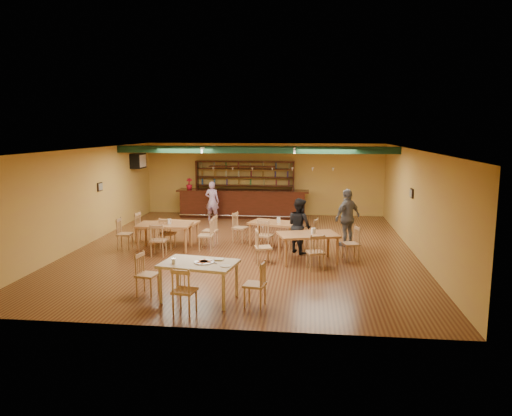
# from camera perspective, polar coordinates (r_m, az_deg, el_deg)

# --- Properties ---
(floor) EXTENTS (12.00, 12.00, 0.00)m
(floor) POSITION_cam_1_polar(r_m,az_deg,el_deg) (14.72, -1.36, -4.78)
(floor) COLOR #502916
(floor) RESTS_ON ground
(ceiling_beam) EXTENTS (10.00, 0.30, 0.25)m
(ceiling_beam) POSITION_cam_1_polar(r_m,az_deg,el_deg) (17.07, -0.12, 6.92)
(ceiling_beam) COLOR black
(ceiling_beam) RESTS_ON ceiling
(track_rail_left) EXTENTS (0.05, 2.50, 0.05)m
(track_rail_left) POSITION_cam_1_polar(r_m,az_deg,el_deg) (17.95, -5.66, 7.22)
(track_rail_left) COLOR white
(track_rail_left) RESTS_ON ceiling
(track_rail_right) EXTENTS (0.05, 2.50, 0.05)m
(track_rail_right) POSITION_cam_1_polar(r_m,az_deg,el_deg) (17.56, 4.69, 7.19)
(track_rail_right) COLOR white
(track_rail_right) RESTS_ON ceiling
(ac_unit) EXTENTS (0.34, 0.70, 0.48)m
(ac_unit) POSITION_cam_1_polar(r_m,az_deg,el_deg) (19.59, -13.78, 5.44)
(ac_unit) COLOR white
(ac_unit) RESTS_ON wall_left
(picture_left) EXTENTS (0.04, 0.34, 0.28)m
(picture_left) POSITION_cam_1_polar(r_m,az_deg,el_deg) (16.76, -18.00, 2.41)
(picture_left) COLOR black
(picture_left) RESTS_ON wall_left
(picture_right) EXTENTS (0.04, 0.34, 0.28)m
(picture_right) POSITION_cam_1_polar(r_m,az_deg,el_deg) (15.07, 17.96, 1.68)
(picture_right) COLOR black
(picture_right) RESTS_ON wall_right
(bar_counter) EXTENTS (5.36, 0.85, 1.13)m
(bar_counter) POSITION_cam_1_polar(r_m,az_deg,el_deg) (19.72, -1.57, 0.51)
(bar_counter) COLOR black
(bar_counter) RESTS_ON ground
(back_bar_hutch) EXTENTS (4.15, 0.40, 2.28)m
(back_bar_hutch) POSITION_cam_1_polar(r_m,az_deg,el_deg) (20.26, -1.33, 2.39)
(back_bar_hutch) COLOR black
(back_bar_hutch) RESTS_ON ground
(poinsettia) EXTENTS (0.33, 0.33, 0.46)m
(poinsettia) POSITION_cam_1_polar(r_m,az_deg,el_deg) (20.05, -7.92, 2.86)
(poinsettia) COLOR red
(poinsettia) RESTS_ON bar_counter
(dining_table_a) EXTENTS (1.46, 0.97, 0.69)m
(dining_table_a) POSITION_cam_1_polar(r_m,az_deg,el_deg) (15.50, -9.47, -2.88)
(dining_table_a) COLOR #B0743E
(dining_table_a) RESTS_ON ground
(dining_table_b) EXTENTS (1.67, 1.29, 0.74)m
(dining_table_b) POSITION_cam_1_polar(r_m,az_deg,el_deg) (15.02, 2.15, -3.05)
(dining_table_b) COLOR #B0743E
(dining_table_b) RESTS_ON ground
(dining_table_c) EXTENTS (1.61, 1.00, 0.79)m
(dining_table_c) POSITION_cam_1_polar(r_m,az_deg,el_deg) (14.73, -10.72, -3.36)
(dining_table_c) COLOR #B0743E
(dining_table_c) RESTS_ON ground
(dining_table_d) EXTENTS (1.77, 1.34, 0.79)m
(dining_table_d) POSITION_cam_1_polar(r_m,az_deg,el_deg) (13.23, 6.15, -4.70)
(dining_table_d) COLOR #B0743E
(dining_table_d) RESTS_ON ground
(near_table) EXTENTS (1.69, 1.24, 0.83)m
(near_table) POSITION_cam_1_polar(r_m,az_deg,el_deg) (10.34, -6.73, -8.62)
(near_table) COLOR tan
(near_table) RESTS_ON ground
(pizza_tray) EXTENTS (0.49, 0.49, 0.01)m
(pizza_tray) POSITION_cam_1_polar(r_m,az_deg,el_deg) (10.20, -6.17, -6.40)
(pizza_tray) COLOR silver
(pizza_tray) RESTS_ON near_table
(parmesan_shaker) EXTENTS (0.09, 0.09, 0.11)m
(parmesan_shaker) POSITION_cam_1_polar(r_m,az_deg,el_deg) (10.18, -9.73, -6.23)
(parmesan_shaker) COLOR #EAE5C6
(parmesan_shaker) RESTS_ON near_table
(napkin_stack) EXTENTS (0.21, 0.17, 0.03)m
(napkin_stack) POSITION_cam_1_polar(r_m,az_deg,el_deg) (10.35, -4.40, -6.09)
(napkin_stack) COLOR white
(napkin_stack) RESTS_ON near_table
(pizza_server) EXTENTS (0.28, 0.30, 0.00)m
(pizza_server) POSITION_cam_1_polar(r_m,az_deg,el_deg) (10.21, -5.19, -6.30)
(pizza_server) COLOR silver
(pizza_server) RESTS_ON pizza_tray
(side_plate) EXTENTS (0.25, 0.25, 0.01)m
(side_plate) POSITION_cam_1_polar(r_m,az_deg,el_deg) (9.89, -3.62, -6.86)
(side_plate) COLOR white
(side_plate) RESTS_ON near_table
(patron_bar) EXTENTS (0.61, 0.44, 1.56)m
(patron_bar) POSITION_cam_1_polar(r_m,az_deg,el_deg) (19.07, -5.21, 0.83)
(patron_bar) COLOR purple
(patron_bar) RESTS_ON ground
(patron_right_a) EXTENTS (0.97, 0.99, 1.61)m
(patron_right_a) POSITION_cam_1_polar(r_m,az_deg,el_deg) (14.11, 5.15, -2.08)
(patron_right_a) COLOR black
(patron_right_a) RESTS_ON ground
(patron_right_b) EXTENTS (1.05, 1.04, 1.78)m
(patron_right_b) POSITION_cam_1_polar(r_m,az_deg,el_deg) (15.13, 10.78, -1.11)
(patron_right_b) COLOR slate
(patron_right_b) RESTS_ON ground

